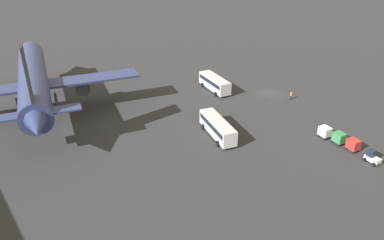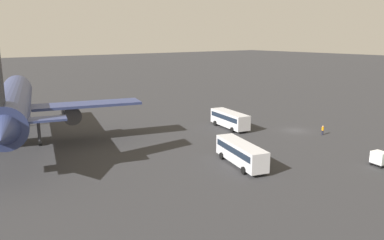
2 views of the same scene
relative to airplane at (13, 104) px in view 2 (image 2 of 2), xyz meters
name	(u,v)px [view 2 (image 2 of 2)]	position (x,y,z in m)	size (l,w,h in m)	color
ground_plane	(296,131)	(-21.45, -44.82, -6.93)	(600.00, 600.00, 0.00)	#2D2D30
airplane	(13,104)	(0.00, 0.00, 0.00)	(47.40, 40.50, 18.43)	navy
shuttle_bus_near	(230,118)	(-12.33, -36.13, -5.01)	(10.35, 4.50, 3.22)	silver
shuttle_bus_far	(241,152)	(-29.13, -22.64, -5.03)	(10.87, 5.41, 3.18)	silver
worker_person	(323,130)	(-26.44, -46.09, -6.06)	(0.38, 0.38, 1.74)	#1E1E2D
cargo_cart_white	(379,158)	(-41.07, -37.60, -5.74)	(2.24, 1.98, 2.06)	#38383D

